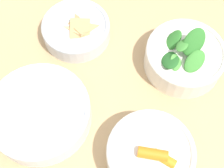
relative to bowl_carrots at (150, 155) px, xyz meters
name	(u,v)px	position (x,y,z in m)	size (l,w,h in m)	color
ground_plane	(99,154)	(0.18, -0.14, -0.77)	(10.00, 10.00, 0.00)	#2D2D33
dining_table	(89,90)	(0.18, -0.14, -0.14)	(1.00, 1.01, 0.73)	tan
bowl_carrots	(150,155)	(0.00, 0.00, 0.00)	(0.15, 0.15, 0.07)	silver
bowl_greens	(184,57)	(-0.01, -0.22, 0.00)	(0.16, 0.16, 0.10)	silver
bowl_beans_hotdog	(40,113)	(0.22, -0.01, -0.01)	(0.19, 0.19, 0.05)	silver
bowl_cookies	(76,29)	(0.22, -0.22, -0.01)	(0.15, 0.15, 0.05)	silver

